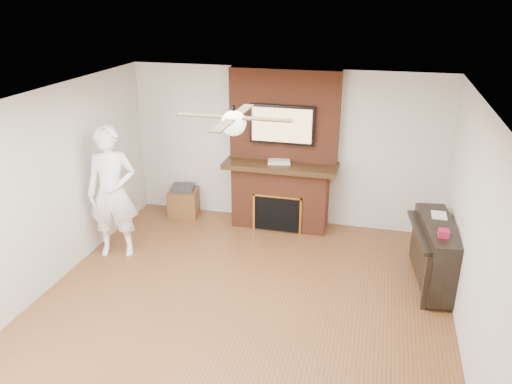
% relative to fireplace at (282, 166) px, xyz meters
% --- Properties ---
extents(room_shell, '(5.36, 5.86, 2.86)m').
position_rel_fireplace_xyz_m(room_shell, '(0.00, -2.55, 0.25)').
color(room_shell, brown).
rests_on(room_shell, ground).
extents(fireplace, '(1.78, 0.64, 2.50)m').
position_rel_fireplace_xyz_m(fireplace, '(0.00, 0.00, 0.00)').
color(fireplace, brown).
rests_on(fireplace, ground).
extents(tv, '(1.00, 0.08, 0.60)m').
position_rel_fireplace_xyz_m(tv, '(0.00, -0.05, 0.68)').
color(tv, black).
rests_on(tv, fireplace).
extents(ceiling_fan, '(1.21, 1.21, 0.31)m').
position_rel_fireplace_xyz_m(ceiling_fan, '(-0.00, -2.55, 1.34)').
color(ceiling_fan, black).
rests_on(ceiling_fan, room_shell).
extents(person, '(0.80, 0.65, 1.90)m').
position_rel_fireplace_xyz_m(person, '(-2.10, -1.56, -0.04)').
color(person, white).
rests_on(person, ground).
extents(side_table, '(0.55, 0.55, 0.54)m').
position_rel_fireplace_xyz_m(side_table, '(-1.67, -0.07, -0.75)').
color(side_table, brown).
rests_on(side_table, ground).
extents(piano, '(0.65, 1.36, 0.96)m').
position_rel_fireplace_xyz_m(piano, '(2.29, -1.29, -0.53)').
color(piano, black).
rests_on(piano, ground).
extents(cable_box, '(0.38, 0.26, 0.05)m').
position_rel_fireplace_xyz_m(cable_box, '(-0.03, -0.10, 0.11)').
color(cable_box, silver).
rests_on(cable_box, fireplace).
extents(candle_orange, '(0.07, 0.07, 0.12)m').
position_rel_fireplace_xyz_m(candle_orange, '(-0.22, -0.24, -0.94)').
color(candle_orange, '#EF3C1C').
rests_on(candle_orange, ground).
extents(candle_green, '(0.07, 0.07, 0.10)m').
position_rel_fireplace_xyz_m(candle_green, '(-0.09, -0.17, -0.95)').
color(candle_green, '#3F7C31').
rests_on(candle_green, ground).
extents(candle_blue, '(0.06, 0.06, 0.07)m').
position_rel_fireplace_xyz_m(candle_blue, '(0.13, -0.25, -0.96)').
color(candle_blue, '#33439B').
rests_on(candle_blue, ground).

